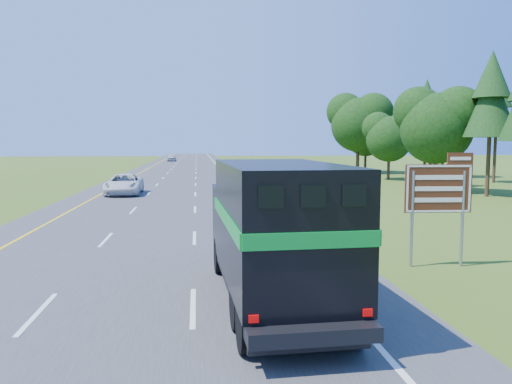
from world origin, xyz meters
TOP-DOWN VIEW (x-y plane):
  - road at (0.00, 50.00)m, footprint 15.00×260.00m
  - lane_markings at (0.00, 50.00)m, footprint 11.15×260.00m
  - horse_truck at (3.83, 10.98)m, footprint 2.80×8.12m
  - white_suv at (-3.67, 38.56)m, footprint 2.78×5.78m
  - far_car at (-3.35, 107.30)m, footprint 1.97×4.65m
  - exit_sign at (9.80, 14.29)m, footprint 2.21×0.23m
  - delineator at (9.52, 19.71)m, footprint 0.09×0.05m

SIDE VIEW (x-z plane):
  - road at x=0.00m, z-range 0.00..0.04m
  - lane_markings at x=0.00m, z-range 0.04..0.05m
  - delineator at x=9.52m, z-range 0.04..1.13m
  - far_car at x=-3.35m, z-range 0.04..1.61m
  - white_suv at x=-3.67m, z-range 0.04..1.63m
  - horse_truck at x=3.83m, z-range 0.16..3.72m
  - exit_sign at x=9.80m, z-range 0.56..4.30m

